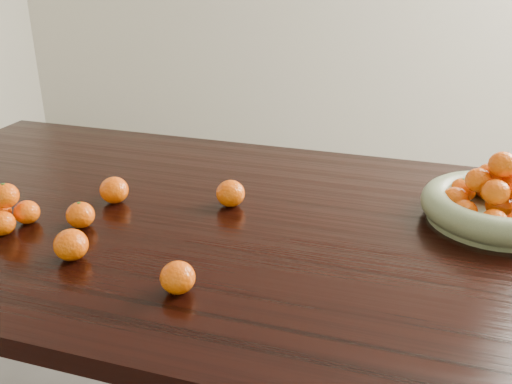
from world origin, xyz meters
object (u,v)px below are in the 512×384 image
(dining_table, at_px, (253,257))
(orange_pyramid, at_px, (8,210))
(loose_orange_0, at_px, (80,215))
(fruit_bowl, at_px, (496,204))

(dining_table, relative_size, orange_pyramid, 17.34)
(dining_table, xyz_separation_m, orange_pyramid, (-0.49, -0.18, 0.13))
(dining_table, distance_m, loose_orange_0, 0.39)
(fruit_bowl, distance_m, loose_orange_0, 0.89)
(fruit_bowl, bearing_deg, orange_pyramid, -160.90)
(dining_table, bearing_deg, loose_orange_0, -158.21)
(dining_table, xyz_separation_m, loose_orange_0, (-0.34, -0.14, 0.12))
(dining_table, distance_m, fruit_bowl, 0.54)
(dining_table, relative_size, loose_orange_0, 33.23)
(fruit_bowl, xyz_separation_m, loose_orange_0, (-0.84, -0.30, -0.01))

